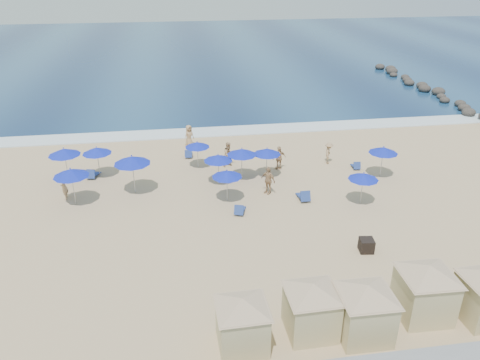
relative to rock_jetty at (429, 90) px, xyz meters
name	(u,v)px	position (x,y,z in m)	size (l,w,h in m)	color
ground	(264,218)	(-24.01, -24.90, -0.36)	(160.00, 160.00, 0.00)	tan
ocean	(199,51)	(-24.01, 30.10, -0.33)	(160.00, 80.00, 0.06)	#0E284F
surf_line	(230,131)	(-24.01, -9.40, -0.32)	(160.00, 2.50, 0.08)	white
rock_jetty	(429,90)	(0.00, 0.00, 0.00)	(2.56, 26.66, 0.96)	#2A2523
trash_bin	(366,245)	(-19.40, -29.03, 0.00)	(0.72, 0.72, 0.72)	black
cabana_0	(242,316)	(-26.85, -34.59, 1.11)	(4.11, 4.11, 2.58)	beige
cabana_1	(312,302)	(-23.97, -34.23, 1.16)	(4.24, 4.24, 2.66)	beige
cabana_2	(366,304)	(-21.92, -34.74, 1.21)	(4.39, 4.39, 2.75)	beige
cabana_3	(426,284)	(-18.95, -33.99, 1.26)	(4.52, 4.52, 2.84)	beige
umbrella_0	(97,150)	(-34.33, -17.41, 1.61)	(2.00, 2.00, 2.28)	#A5A8AD
umbrella_1	(71,173)	(-35.36, -21.35, 1.79)	(2.18, 2.18, 2.48)	#A5A8AD
umbrella_2	(64,152)	(-36.41, -17.72, 1.76)	(2.15, 2.15, 2.45)	#A5A8AD
umbrella_3	(132,160)	(-31.75, -20.30, 1.96)	(2.35, 2.35, 2.68)	#A5A8AD
umbrella_4	(197,145)	(-27.38, -16.79, 1.41)	(1.79, 1.79, 2.04)	#A5A8AD
umbrella_5	(218,158)	(-26.19, -19.78, 1.54)	(1.93, 1.93, 2.20)	#A5A8AD
umbrella_6	(227,174)	(-25.91, -22.33, 1.51)	(1.90, 1.90, 2.16)	#A5A8AD
umbrella_7	(242,152)	(-24.50, -19.24, 1.65)	(2.04, 2.04, 2.32)	#A5A8AD
umbrella_8	(267,151)	(-22.73, -19.12, 1.53)	(1.92, 1.92, 2.18)	#A5A8AD
umbrella_9	(383,150)	(-14.78, -20.30, 1.62)	(2.01, 2.01, 2.29)	#A5A8AD
umbrella_10	(363,176)	(-17.67, -23.91, 1.49)	(1.87, 1.87, 2.13)	#A5A8AD
beach_chair_0	(93,174)	(-34.81, -17.46, -0.11)	(0.90, 1.42, 0.72)	navy
beach_chair_1	(92,174)	(-34.83, -17.50, -0.11)	(0.79, 1.40, 0.73)	navy
beach_chair_2	(189,154)	(-27.97, -14.74, -0.13)	(0.64, 1.27, 0.68)	navy
beach_chair_3	(240,210)	(-25.37, -24.05, -0.12)	(0.91, 1.37, 0.69)	navy
beach_chair_4	(304,196)	(-21.08, -22.94, -0.09)	(0.63, 1.41, 0.77)	navy
beach_chair_5	(356,166)	(-15.98, -18.76, -0.15)	(0.65, 1.19, 0.62)	navy
beachgoer_0	(64,186)	(-36.10, -20.53, 0.51)	(0.64, 0.42, 1.75)	tan
beachgoer_1	(229,154)	(-25.10, -16.91, 0.56)	(0.89, 0.69, 1.84)	tan
beachgoer_2	(268,180)	(-23.15, -21.67, 0.57)	(1.09, 0.45, 1.86)	tan
beachgoer_3	(329,153)	(-17.68, -17.49, 0.45)	(1.05, 0.60, 1.62)	tan
beachgoer_4	(189,136)	(-27.79, -12.44, 0.53)	(0.88, 0.57, 1.79)	tan
beachgoer_5	(279,158)	(-21.58, -18.04, 0.52)	(1.03, 0.43, 1.76)	tan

